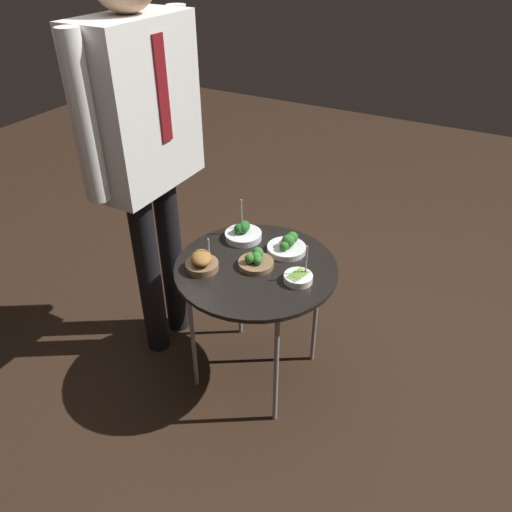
{
  "coord_description": "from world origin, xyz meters",
  "views": [
    {
      "loc": [
        -1.49,
        -0.81,
        1.82
      ],
      "look_at": [
        0.0,
        0.0,
        0.67
      ],
      "focal_mm": 35.0,
      "sensor_mm": 36.0,
      "label": 1
    }
  ],
  "objects": [
    {
      "name": "bowl_broccoli_far_rim",
      "position": [
        0.16,
        0.16,
        0.65
      ],
      "size": [
        0.17,
        0.17,
        0.17
      ],
      "color": "silver",
      "rests_on": "serving_cart"
    },
    {
      "name": "bowl_broccoli_mid_right",
      "position": [
        0.16,
        -0.07,
        0.65
      ],
      "size": [
        0.17,
        0.17,
        0.08
      ],
      "color": "silver",
      "rests_on": "serving_cart"
    },
    {
      "name": "bowl_broccoli_center",
      "position": [
        0.0,
        0.0,
        0.65
      ],
      "size": [
        0.15,
        0.15,
        0.07
      ],
      "color": "brown",
      "rests_on": "serving_cart"
    },
    {
      "name": "bowl_asparagus_near_rim",
      "position": [
        -0.01,
        -0.2,
        0.64
      ],
      "size": [
        0.12,
        0.12,
        0.16
      ],
      "color": "white",
      "rests_on": "serving_cart"
    },
    {
      "name": "serving_cart",
      "position": [
        0.0,
        0.0,
        0.58
      ],
      "size": [
        0.68,
        0.68,
        0.62
      ],
      "color": "black",
      "rests_on": "ground_plane"
    },
    {
      "name": "bowl_roast_front_left",
      "position": [
        -0.12,
        0.18,
        0.66
      ],
      "size": [
        0.14,
        0.14,
        0.13
      ],
      "color": "brown",
      "rests_on": "serving_cart"
    },
    {
      "name": "waiter_figure",
      "position": [
        0.01,
        0.53,
        1.13
      ],
      "size": [
        0.66,
        0.25,
        1.78
      ],
      "color": "black",
      "rests_on": "ground_plane"
    },
    {
      "name": "ground_plane",
      "position": [
        0.0,
        0.0,
        0.0
      ],
      "size": [
        8.0,
        8.0,
        0.0
      ],
      "primitive_type": "plane",
      "color": "black"
    }
  ]
}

